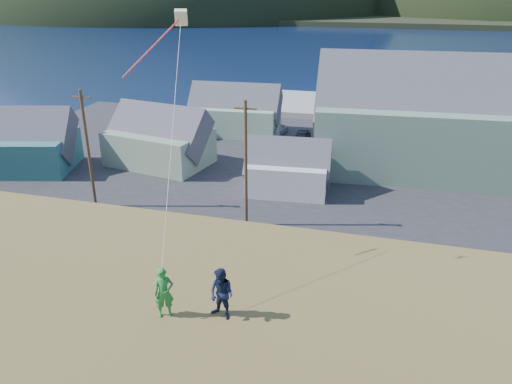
% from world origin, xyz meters
% --- Properties ---
extents(ground, '(900.00, 900.00, 0.00)m').
position_xyz_m(ground, '(0.00, 0.00, 0.00)').
color(ground, '#0A1638').
rests_on(ground, ground).
extents(grass_strip, '(110.00, 8.00, 0.10)m').
position_xyz_m(grass_strip, '(0.00, -2.00, 0.05)').
color(grass_strip, '#4C3D19').
rests_on(grass_strip, ground).
extents(waterfront_lot, '(72.00, 36.00, 0.12)m').
position_xyz_m(waterfront_lot, '(0.00, 17.00, 0.06)').
color(waterfront_lot, '#28282B').
rests_on(waterfront_lot, ground).
extents(wharf, '(26.00, 14.00, 0.90)m').
position_xyz_m(wharf, '(-6.00, 40.00, 0.45)').
color(wharf, gray).
rests_on(wharf, ground).
extents(far_shore, '(900.00, 320.00, 2.00)m').
position_xyz_m(far_shore, '(0.00, 330.00, 1.00)').
color(far_shore, black).
rests_on(far_shore, ground).
extents(far_hills, '(760.00, 265.00, 143.00)m').
position_xyz_m(far_hills, '(35.59, 279.38, 2.00)').
color(far_hills, black).
rests_on(far_hills, ground).
extents(shed_teal, '(10.71, 8.72, 7.42)m').
position_xyz_m(shed_teal, '(-26.96, 7.51, 2.76)').
color(shed_teal, '#296161').
rests_on(shed_teal, waterfront_lot).
extents(shed_palegreen_near, '(10.95, 8.00, 7.26)m').
position_xyz_m(shed_palegreen_near, '(-15.09, 12.28, 2.73)').
color(shed_palegreen_near, slate).
rests_on(shed_palegreen_near, waterfront_lot).
extents(shed_white, '(7.64, 5.40, 5.77)m').
position_xyz_m(shed_white, '(-1.33, 8.79, 2.23)').
color(shed_white, silver).
rests_on(shed_white, waterfront_lot).
extents(shed_palegreen_far, '(11.11, 6.78, 7.24)m').
position_xyz_m(shed_palegreen_far, '(-11.15, 24.84, 2.77)').
color(shed_palegreen_far, gray).
rests_on(shed_palegreen_far, waterfront_lot).
extents(utility_poles, '(32.20, 0.24, 9.55)m').
position_xyz_m(utility_poles, '(-0.97, 1.50, 4.86)').
color(utility_poles, '#47331E').
rests_on(utility_poles, waterfront_lot).
extents(parked_cars, '(23.01, 11.41, 1.57)m').
position_xyz_m(parked_cars, '(-10.33, 22.36, 0.86)').
color(parked_cars, '#B1B1B1').
rests_on(parked_cars, waterfront_lot).
extents(kite_flyer_green, '(0.75, 0.68, 1.73)m').
position_xyz_m(kite_flyer_green, '(0.25, -18.73, 8.07)').
color(kite_flyer_green, '#227E30').
rests_on(kite_flyer_green, hillside).
extents(kite_flyer_navy, '(1.01, 0.89, 1.75)m').
position_xyz_m(kite_flyer_navy, '(2.05, -18.33, 8.07)').
color(kite_flyer_navy, '#141D38').
rests_on(kite_flyer_navy, hillside).
extents(kite_rig, '(1.33, 3.19, 9.20)m').
position_xyz_m(kite_rig, '(-1.20, -13.21, 15.69)').
color(kite_rig, '#E9ECB3').
rests_on(kite_rig, ground).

